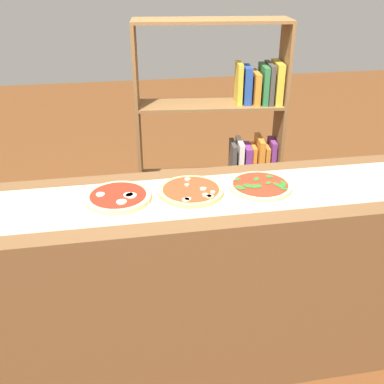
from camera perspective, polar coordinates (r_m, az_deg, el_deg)
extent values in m
plane|color=brown|center=(2.49, 0.00, -19.49)|extent=(12.00, 12.00, 0.00)
cube|color=brown|center=(2.18, 0.00, -11.22)|extent=(2.46, 0.56, 0.91)
cube|color=beige|center=(1.93, 0.00, -0.50)|extent=(2.31, 0.37, 0.00)
cylinder|color=#E5C17F|center=(1.92, -9.26, -0.65)|extent=(0.28, 0.28, 0.02)
cylinder|color=#AD2314|center=(1.91, -9.29, -0.35)|extent=(0.24, 0.24, 0.00)
cylinder|color=#EFE5CC|center=(1.90, -8.02, -0.36)|extent=(0.04, 0.04, 0.00)
cylinder|color=#EFE5CC|center=(1.89, -7.67, -0.47)|extent=(0.05, 0.05, 0.00)
cylinder|color=#EFE5CC|center=(1.85, -8.85, -1.24)|extent=(0.04, 0.04, 0.00)
cylinder|color=#EFE5CC|center=(1.92, -11.46, -0.30)|extent=(0.04, 0.04, 0.00)
cylinder|color=#DBB26B|center=(1.95, -0.14, 0.12)|extent=(0.28, 0.28, 0.02)
cylinder|color=red|center=(1.94, -0.14, 0.40)|extent=(0.24, 0.24, 0.00)
cylinder|color=#C6B28E|center=(1.85, -0.51, -0.90)|extent=(0.03, 0.03, 0.01)
cylinder|color=#C6B28E|center=(1.84, -0.78, -0.99)|extent=(0.03, 0.03, 0.01)
cylinder|color=#C6B28E|center=(2.02, -0.48, 1.62)|extent=(0.03, 0.03, 0.01)
cylinder|color=#C6B28E|center=(1.88, 1.69, -0.36)|extent=(0.03, 0.03, 0.01)
cylinder|color=#C6B28E|center=(1.93, 1.42, 0.40)|extent=(0.03, 0.03, 0.01)
cylinder|color=#C6B28E|center=(1.87, 2.13, -0.56)|extent=(0.02, 0.02, 0.01)
cylinder|color=#C6B28E|center=(1.91, 2.63, -0.02)|extent=(0.02, 0.02, 0.01)
cylinder|color=#C6B28E|center=(1.97, -0.64, 0.90)|extent=(0.02, 0.02, 0.01)
cylinder|color=#C6B28E|center=(1.87, 2.34, -0.55)|extent=(0.03, 0.03, 0.01)
cylinder|color=#E5C17F|center=(2.01, 8.58, 0.75)|extent=(0.28, 0.28, 0.02)
cylinder|color=red|center=(2.01, 8.60, 0.99)|extent=(0.24, 0.24, 0.00)
ellipsoid|color=#286B23|center=(2.02, 9.60, 1.14)|extent=(0.04, 0.04, 0.00)
ellipsoid|color=#286B23|center=(2.08, 9.70, 1.95)|extent=(0.04, 0.04, 0.00)
ellipsoid|color=#286B23|center=(2.00, 11.19, 0.78)|extent=(0.05, 0.04, 0.00)
ellipsoid|color=#286B23|center=(1.98, 8.33, 0.71)|extent=(0.04, 0.04, 0.00)
ellipsoid|color=#286B23|center=(1.98, 8.07, 0.74)|extent=(0.06, 0.05, 0.00)
ellipsoid|color=#286B23|center=(2.01, 10.61, 0.94)|extent=(0.04, 0.05, 0.00)
ellipsoid|color=#286B23|center=(1.98, 11.47, 0.44)|extent=(0.04, 0.03, 0.00)
ellipsoid|color=#286B23|center=(2.03, 5.76, 1.61)|extent=(0.04, 0.04, 0.00)
ellipsoid|color=#286B23|center=(2.03, 11.39, 1.12)|extent=(0.03, 0.05, 0.00)
ellipsoid|color=#286B23|center=(1.98, 7.14, 0.78)|extent=(0.06, 0.05, 0.00)
ellipsoid|color=#286B23|center=(2.05, 8.11, 1.62)|extent=(0.04, 0.05, 0.00)
ellipsoid|color=#286B23|center=(1.96, 6.12, 0.54)|extent=(0.06, 0.06, 0.00)
cube|color=brown|center=(3.05, 10.77, 6.42)|extent=(0.05, 0.26, 1.51)
cube|color=brown|center=(2.96, -6.62, 6.08)|extent=(0.05, 0.26, 1.51)
cube|color=brown|center=(3.31, 1.98, -5.82)|extent=(0.91, 0.35, 0.02)
cube|color=#753384|center=(3.31, 9.28, -3.80)|extent=(0.05, 0.20, 0.21)
cube|color=gold|center=(3.31, 8.54, -4.00)|extent=(0.06, 0.19, 0.19)
cube|color=#753384|center=(3.30, 7.77, -4.18)|extent=(0.05, 0.21, 0.17)
cube|color=#234799|center=(3.30, 6.94, -4.25)|extent=(0.06, 0.20, 0.17)
cube|color=#234799|center=(3.28, 6.06, -4.19)|extent=(0.05, 0.19, 0.18)
cube|color=brown|center=(3.06, 2.12, 1.99)|extent=(0.91, 0.35, 0.02)
cube|color=#753384|center=(3.08, 9.93, 4.37)|extent=(0.05, 0.17, 0.24)
cube|color=orange|center=(3.08, 9.16, 4.07)|extent=(0.05, 0.18, 0.21)
cube|color=orange|center=(3.06, 8.42, 4.49)|extent=(0.06, 0.21, 0.26)
cube|color=orange|center=(3.06, 7.65, 4.03)|extent=(0.04, 0.15, 0.21)
cube|color=#753384|center=(3.05, 6.91, 4.02)|extent=(0.06, 0.18, 0.21)
cube|color=silver|center=(3.04, 5.97, 4.31)|extent=(0.05, 0.20, 0.24)
cube|color=#47423D|center=(3.03, 5.13, 4.19)|extent=(0.05, 0.19, 0.23)
cube|color=brown|center=(2.89, 2.29, 10.93)|extent=(0.91, 0.35, 0.02)
cube|color=gold|center=(2.93, 10.61, 13.42)|extent=(0.07, 0.21, 0.25)
cube|color=#47423D|center=(2.92, 9.65, 13.36)|extent=(0.05, 0.22, 0.24)
cube|color=#2D753D|center=(2.91, 8.95, 13.28)|extent=(0.06, 0.22, 0.23)
cube|color=orange|center=(2.90, 7.95, 12.93)|extent=(0.06, 0.21, 0.19)
cube|color=#234799|center=(2.89, 6.88, 13.27)|extent=(0.06, 0.17, 0.23)
cube|color=gold|center=(2.88, 5.90, 13.48)|extent=(0.05, 0.15, 0.25)
cube|color=brown|center=(2.79, 2.49, 20.76)|extent=(0.91, 0.35, 0.02)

